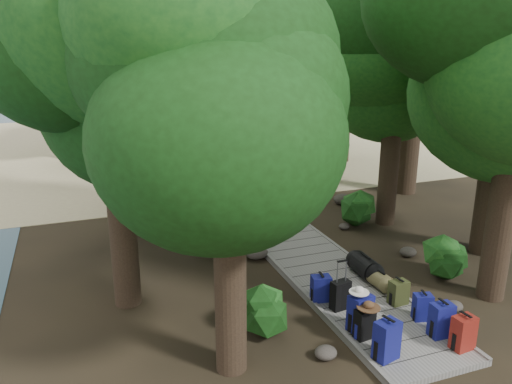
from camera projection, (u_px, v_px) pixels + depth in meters
name	position (u px, v px, depth m)	size (l,w,h in m)	color
ground	(308.00, 259.00, 12.60)	(120.00, 120.00, 0.00)	#332819
sand_beach	(178.00, 143.00, 26.96)	(40.00, 22.00, 0.02)	#C3B784
boardwalk	(292.00, 243.00, 13.48)	(2.00, 12.00, 0.12)	gray
backpack_left_a	(387.00, 338.00, 8.35)	(0.41, 0.29, 0.77)	navy
backpack_left_b	(364.00, 322.00, 8.96)	(0.34, 0.24, 0.62)	black
backpack_left_c	(360.00, 311.00, 9.18)	(0.42, 0.30, 0.78)	navy
backpack_left_d	(321.00, 287.00, 10.28)	(0.39, 0.28, 0.59)	navy
backpack_right_a	(464.00, 331.00, 8.63)	(0.38, 0.27, 0.68)	maroon
backpack_right_b	(441.00, 318.00, 9.01)	(0.39, 0.28, 0.71)	navy
backpack_right_c	(423.00, 306.00, 9.57)	(0.34, 0.24, 0.58)	navy
backpack_right_d	(399.00, 291.00, 10.15)	(0.36, 0.26, 0.55)	#3A3E1D
duffel_right_khaki	(380.00, 280.00, 10.83)	(0.36, 0.54, 0.36)	brown
duffel_right_black	(365.00, 266.00, 11.38)	(0.47, 0.75, 0.47)	black
suitcase_on_boardwalk	(340.00, 295.00, 9.95)	(0.39, 0.21, 0.60)	black
lone_suitcase_on_sand	(229.00, 172.00, 19.69)	(0.39, 0.22, 0.62)	black
hat_brown	(369.00, 304.00, 8.83)	(0.42, 0.42, 0.13)	#51351E
hat_white	(359.00, 289.00, 9.04)	(0.37, 0.37, 0.12)	silver
kayak	(132.00, 169.00, 20.90)	(0.63, 2.90, 0.29)	red
sun_lounger	(284.00, 156.00, 22.63)	(0.55, 1.71, 0.55)	silver
tree_right_c	(395.00, 88.00, 13.98)	(4.65, 4.65, 8.05)	black
tree_right_d	(418.00, 35.00, 16.67)	(5.97, 5.97, 10.95)	black
tree_right_e	(330.00, 52.00, 18.96)	(5.44, 5.44, 9.80)	black
tree_right_f	(346.00, 56.00, 21.67)	(5.23, 5.23, 9.35)	black
tree_left_a	(228.00, 152.00, 7.33)	(4.44, 4.44, 7.41)	black
tree_left_b	(113.00, 116.00, 9.38)	(4.36, 4.36, 7.85)	black
tree_left_c	(118.00, 102.00, 13.29)	(4.28, 4.28, 7.44)	black
tree_back_a	(137.00, 55.00, 24.52)	(5.37, 5.37, 9.30)	black
tree_back_b	(209.00, 37.00, 26.63)	(6.18, 6.18, 11.04)	black
tree_back_c	(268.00, 58.00, 26.74)	(4.94, 4.94, 8.90)	black
tree_back_d	(62.00, 81.00, 22.28)	(4.34, 4.34, 7.24)	black
palm_right_a	(317.00, 77.00, 18.53)	(4.71, 4.71, 8.04)	#163F11
palm_right_b	(297.00, 68.00, 23.33)	(4.27, 4.27, 8.24)	#163F11
palm_right_c	(232.00, 83.00, 24.16)	(4.21, 4.21, 6.69)	#163F11
palm_left_a	(97.00, 104.00, 15.99)	(4.21, 4.21, 6.70)	#163F11
rock_left_a	(326.00, 353.00, 8.62)	(0.40, 0.36, 0.22)	#4C473F
rock_left_b	(234.00, 320.00, 9.67)	(0.31, 0.28, 0.17)	#4C473F
rock_left_c	(256.00, 252.00, 12.61)	(0.59, 0.53, 0.33)	#4C473F
rock_left_d	(209.00, 230.00, 14.29)	(0.32, 0.29, 0.18)	#4C473F
rock_right_a	(454.00, 306.00, 10.15)	(0.38, 0.34, 0.21)	#4C473F
rock_right_b	(408.00, 252.00, 12.73)	(0.44, 0.39, 0.24)	#4C473F
rock_right_c	(344.00, 226.00, 14.60)	(0.32, 0.29, 0.18)	#4C473F
rock_right_d	(343.00, 199.00, 16.85)	(0.63, 0.56, 0.35)	#4C473F
shrub_left_a	(269.00, 308.00, 9.36)	(1.06, 1.06, 0.95)	#164A18
shrub_left_b	(219.00, 240.00, 12.65)	(1.01, 1.01, 0.91)	#164A18
shrub_left_c	(166.00, 204.00, 15.22)	(1.15, 1.15, 1.04)	#164A18
shrub_right_a	(448.00, 259.00, 11.52)	(1.02, 1.02, 0.92)	#164A18
shrub_right_b	(359.00, 207.00, 14.72)	(1.31, 1.31, 1.18)	#164A18
shrub_right_c	(290.00, 182.00, 18.25)	(0.81, 0.81, 0.73)	#164A18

